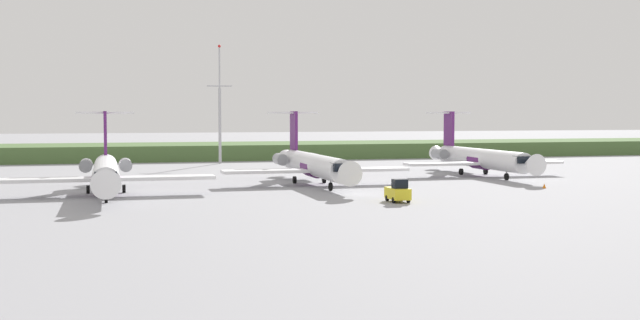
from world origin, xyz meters
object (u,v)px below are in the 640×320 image
regional_jet_nearest (106,171)px  safety_cone_front_marker (544,186)px  regional_jet_second (313,164)px  baggage_tug (398,192)px  regional_jet_third (479,157)px  antenna_mast (220,114)px

regional_jet_nearest → safety_cone_front_marker: (49.41, -5.38, -2.26)m
regional_jet_nearest → regional_jet_second: (24.58, 6.43, 0.00)m
regional_jet_second → regional_jet_nearest: bearing=-165.3°
regional_jet_second → baggage_tug: bearing=-81.4°
regional_jet_second → safety_cone_front_marker: (24.83, -11.81, -2.26)m
regional_jet_second → regional_jet_third: 27.18m
safety_cone_front_marker → regional_jet_second: bearing=154.6°
regional_jet_nearest → baggage_tug: 31.50m
antenna_mast → baggage_tug: antenna_mast is taller
regional_jet_nearest → safety_cone_front_marker: bearing=-6.2°
regional_jet_nearest → safety_cone_front_marker: regional_jet_nearest is taller
regional_jet_third → baggage_tug: size_ratio=9.69×
regional_jet_nearest → regional_jet_second: bearing=14.7°
regional_jet_second → regional_jet_third: (26.06, 7.71, 0.00)m
antenna_mast → baggage_tug: size_ratio=6.42×
safety_cone_front_marker → baggage_tug: bearing=-156.6°
regional_jet_nearest → antenna_mast: antenna_mast is taller
safety_cone_front_marker → antenna_mast: bearing=118.4°
regional_jet_nearest → baggage_tug: size_ratio=9.69×
regional_jet_third → safety_cone_front_marker: bearing=-93.6°
regional_jet_third → baggage_tug: 36.86m
antenna_mast → baggage_tug: bearing=-82.5°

